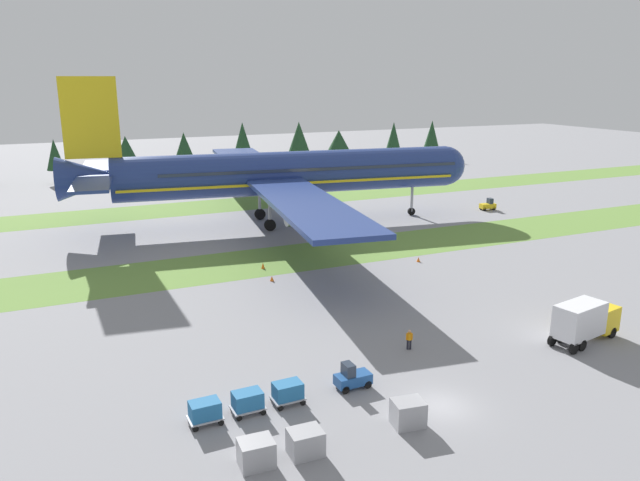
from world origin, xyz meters
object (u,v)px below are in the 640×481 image
cargo_dolly_second (248,401)px  catering_truck (585,320)px  taxiway_marker_0 (272,278)px  taxiway_marker_1 (418,259)px  cargo_dolly_lead (288,391)px  baggage_tug (352,378)px  uld_container_1 (306,442)px  cargo_dolly_third (205,411)px  ground_crew_marshaller (409,339)px  airliner (279,173)px  taxiway_marker_2 (263,266)px  uld_container_0 (256,453)px  pushback_tractor (488,205)px  uld_container_2 (408,413)px

cargo_dolly_second → catering_truck: bearing=87.2°
taxiway_marker_0 → taxiway_marker_1: size_ratio=0.98×
cargo_dolly_lead → taxiway_marker_1: 36.35m
baggage_tug → uld_container_1: size_ratio=1.32×
cargo_dolly_lead → cargo_dolly_third: size_ratio=1.00×
ground_crew_marshaller → baggage_tug: bearing=-126.8°
airliner → taxiway_marker_2: size_ratio=109.88×
baggage_tug → taxiway_marker_0: (2.86, 25.02, -0.52)m
uld_container_0 → uld_container_1: 3.02m
catering_truck → taxiway_marker_2: bearing=-160.0°
cargo_dolly_second → taxiway_marker_2: bearing=157.7°
cargo_dolly_third → airliner: bearing=153.1°
cargo_dolly_second → taxiway_marker_0: size_ratio=3.86×
catering_truck → uld_container_0: catering_truck is taller
cargo_dolly_second → pushback_tractor: bearing=127.1°
uld_container_0 → uld_container_2: uld_container_2 is taller
catering_truck → uld_container_1: catering_truck is taller
baggage_tug → cargo_dolly_lead: size_ratio=1.18×
taxiway_marker_0 → uld_container_0: bearing=-111.3°
uld_container_0 → taxiway_marker_1: bearing=44.6°
airliner → baggage_tug: bearing=-7.0°
baggage_tug → uld_container_2: baggage_tug is taller
ground_crew_marshaller → taxiway_marker_1: 25.24m
cargo_dolly_lead → uld_container_2: (6.08, -5.70, -0.06)m
uld_container_1 → taxiway_marker_1: (27.84, 30.60, -0.49)m
uld_container_2 → cargo_dolly_lead: bearing=136.8°
cargo_dolly_second → catering_truck: size_ratio=0.31×
ground_crew_marshaller → uld_container_0: (-16.45, -9.72, -0.14)m
uld_container_0 → taxiway_marker_2: (12.65, 35.58, -0.46)m
cargo_dolly_lead → pushback_tractor: 70.63m
cargo_dolly_second → uld_container_0: bearing=-14.2°
taxiway_marker_1 → taxiway_marker_2: size_ratio=0.85×
taxiway_marker_0 → uld_container_1: bearing=-106.3°
uld_container_2 → uld_container_1: bearing=-178.4°
cargo_dolly_second → uld_container_1: 6.08m
uld_container_0 → taxiway_marker_0: uld_container_0 is taller
ground_crew_marshaller → uld_container_1: (-13.44, -9.88, -0.16)m
taxiway_marker_2 → cargo_dolly_third: bearing=-115.4°
cargo_dolly_lead → cargo_dolly_second: (-2.90, -0.08, 0.00)m
uld_container_2 → baggage_tug: bearing=100.3°
pushback_tractor → uld_container_1: (-55.24, -51.35, -0.03)m
airliner → taxiway_marker_0: (-10.29, -25.16, -7.56)m
catering_truck → taxiway_marker_1: size_ratio=12.31×
cargo_dolly_third → taxiway_marker_0: cargo_dolly_third is taller
ground_crew_marshaller → cargo_dolly_lead: bearing=-136.8°
catering_truck → uld_container_1: (-27.85, -5.18, -1.17)m
taxiway_marker_2 → catering_truck: bearing=-59.2°
cargo_dolly_lead → taxiway_marker_1: cargo_dolly_lead is taller
baggage_tug → taxiway_marker_1: bearing=137.1°
airliner → cargo_dolly_third: 56.29m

